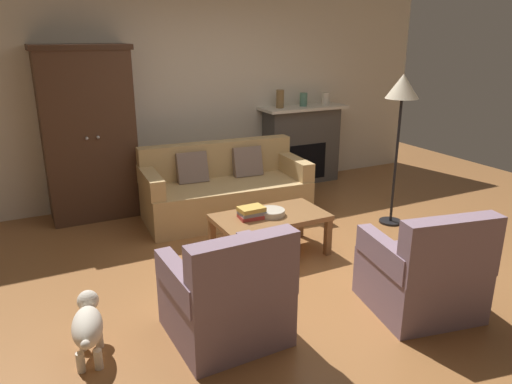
{
  "coord_description": "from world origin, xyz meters",
  "views": [
    {
      "loc": [
        -2.17,
        -3.58,
        2.11
      ],
      "look_at": [
        -0.03,
        0.65,
        0.55
      ],
      "focal_mm": 34.06,
      "sensor_mm": 36.0,
      "label": 1
    }
  ],
  "objects_px": {
    "mantel_vase_cream": "(326,99)",
    "floor_lamp": "(402,96)",
    "armoire": "(89,134)",
    "armchair_near_left": "(227,299)",
    "dog": "(88,325)",
    "couch": "(225,191)",
    "coffee_table": "(270,220)",
    "fireplace": "(301,144)",
    "fruit_bowl": "(271,213)",
    "mantel_vase_jade": "(303,100)",
    "armchair_near_right": "(424,275)",
    "mantel_vase_bronze": "(280,99)",
    "book_stack": "(251,212)"
  },
  "relations": [
    {
      "from": "fireplace",
      "to": "mantel_vase_jade",
      "type": "distance_m",
      "value": 0.65
    },
    {
      "from": "coffee_table",
      "to": "floor_lamp",
      "type": "distance_m",
      "value": 2.0
    },
    {
      "from": "fireplace",
      "to": "couch",
      "type": "distance_m",
      "value": 1.79
    },
    {
      "from": "fruit_bowl",
      "to": "mantel_vase_jade",
      "type": "height_order",
      "value": "mantel_vase_jade"
    },
    {
      "from": "couch",
      "to": "book_stack",
      "type": "xyz_separation_m",
      "value": [
        -0.23,
        -1.18,
        0.16
      ]
    },
    {
      "from": "fireplace",
      "to": "armoire",
      "type": "relative_size",
      "value": 0.63
    },
    {
      "from": "book_stack",
      "to": "mantel_vase_bronze",
      "type": "height_order",
      "value": "mantel_vase_bronze"
    },
    {
      "from": "mantel_vase_bronze",
      "to": "armchair_near_right",
      "type": "distance_m",
      "value": 3.61
    },
    {
      "from": "coffee_table",
      "to": "fruit_bowl",
      "type": "bearing_deg",
      "value": -77.52
    },
    {
      "from": "coffee_table",
      "to": "fruit_bowl",
      "type": "relative_size",
      "value": 4.17
    },
    {
      "from": "mantel_vase_bronze",
      "to": "mantel_vase_jade",
      "type": "relative_size",
      "value": 1.32
    },
    {
      "from": "fireplace",
      "to": "fruit_bowl",
      "type": "bearing_deg",
      "value": -128.42
    },
    {
      "from": "armoire",
      "to": "couch",
      "type": "xyz_separation_m",
      "value": [
        1.38,
        -0.73,
        -0.68
      ]
    },
    {
      "from": "armchair_near_left",
      "to": "mantel_vase_jade",
      "type": "bearing_deg",
      "value": 50.42
    },
    {
      "from": "fireplace",
      "to": "couch",
      "type": "xyz_separation_m",
      "value": [
        -1.57,
        -0.81,
        -0.25
      ]
    },
    {
      "from": "fireplace",
      "to": "floor_lamp",
      "type": "distance_m",
      "value": 2.09
    },
    {
      "from": "coffee_table",
      "to": "armchair_near_left",
      "type": "relative_size",
      "value": 1.25
    },
    {
      "from": "mantel_vase_jade",
      "to": "dog",
      "type": "relative_size",
      "value": 0.33
    },
    {
      "from": "armchair_near_right",
      "to": "floor_lamp",
      "type": "bearing_deg",
      "value": 55.23
    },
    {
      "from": "armchair_near_left",
      "to": "coffee_table",
      "type": "bearing_deg",
      "value": 49.28
    },
    {
      "from": "coffee_table",
      "to": "book_stack",
      "type": "height_order",
      "value": "book_stack"
    },
    {
      "from": "armchair_near_left",
      "to": "dog",
      "type": "distance_m",
      "value": 0.96
    },
    {
      "from": "coffee_table",
      "to": "armchair_near_left",
      "type": "height_order",
      "value": "armchair_near_left"
    },
    {
      "from": "mantel_vase_cream",
      "to": "floor_lamp",
      "type": "height_order",
      "value": "floor_lamp"
    },
    {
      "from": "couch",
      "to": "floor_lamp",
      "type": "xyz_separation_m",
      "value": [
        1.64,
        -1.07,
        1.15
      ]
    },
    {
      "from": "armoire",
      "to": "mantel_vase_jade",
      "type": "distance_m",
      "value": 2.96
    },
    {
      "from": "fruit_bowl",
      "to": "dog",
      "type": "xyz_separation_m",
      "value": [
        -1.86,
        -0.85,
        -0.2
      ]
    },
    {
      "from": "armchair_near_left",
      "to": "armchair_near_right",
      "type": "distance_m",
      "value": 1.56
    },
    {
      "from": "fireplace",
      "to": "coffee_table",
      "type": "xyz_separation_m",
      "value": [
        -1.6,
        -2.0,
        -0.2
      ]
    },
    {
      "from": "armoire",
      "to": "floor_lamp",
      "type": "xyz_separation_m",
      "value": [
        3.02,
        -1.8,
        0.47
      ]
    },
    {
      "from": "fireplace",
      "to": "fruit_bowl",
      "type": "xyz_separation_m",
      "value": [
        -1.6,
        -2.01,
        -0.12
      ]
    },
    {
      "from": "couch",
      "to": "coffee_table",
      "type": "relative_size",
      "value": 1.79
    },
    {
      "from": "floor_lamp",
      "to": "dog",
      "type": "bearing_deg",
      "value": -164.52
    },
    {
      "from": "armchair_near_left",
      "to": "floor_lamp",
      "type": "xyz_separation_m",
      "value": [
        2.6,
        1.2,
        1.15
      ]
    },
    {
      "from": "dog",
      "to": "coffee_table",
      "type": "bearing_deg",
      "value": 24.83
    },
    {
      "from": "mantel_vase_bronze",
      "to": "mantel_vase_jade",
      "type": "height_order",
      "value": "mantel_vase_bronze"
    },
    {
      "from": "fruit_bowl",
      "to": "book_stack",
      "type": "distance_m",
      "value": 0.21
    },
    {
      "from": "fireplace",
      "to": "dog",
      "type": "height_order",
      "value": "fireplace"
    },
    {
      "from": "floor_lamp",
      "to": "fireplace",
      "type": "bearing_deg",
      "value": 92.01
    },
    {
      "from": "armchair_near_right",
      "to": "fruit_bowl",
      "type": "bearing_deg",
      "value": 111.91
    },
    {
      "from": "fireplace",
      "to": "mantel_vase_cream",
      "type": "bearing_deg",
      "value": -2.7
    },
    {
      "from": "fireplace",
      "to": "mantel_vase_jade",
      "type": "height_order",
      "value": "mantel_vase_jade"
    },
    {
      "from": "armoire",
      "to": "floor_lamp",
      "type": "relative_size",
      "value": 1.18
    },
    {
      "from": "coffee_table",
      "to": "fruit_bowl",
      "type": "xyz_separation_m",
      "value": [
        0.0,
        -0.01,
        0.08
      ]
    },
    {
      "from": "armchair_near_left",
      "to": "armchair_near_right",
      "type": "height_order",
      "value": "same"
    },
    {
      "from": "mantel_vase_bronze",
      "to": "dog",
      "type": "height_order",
      "value": "mantel_vase_bronze"
    },
    {
      "from": "book_stack",
      "to": "armchair_near_left",
      "type": "distance_m",
      "value": 1.33
    },
    {
      "from": "mantel_vase_bronze",
      "to": "fruit_bowl",
      "type": "bearing_deg",
      "value": -121.37
    },
    {
      "from": "armchair_near_left",
      "to": "armchair_near_right",
      "type": "relative_size",
      "value": 0.98
    },
    {
      "from": "mantel_vase_bronze",
      "to": "floor_lamp",
      "type": "bearing_deg",
      "value": -76.54
    }
  ]
}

